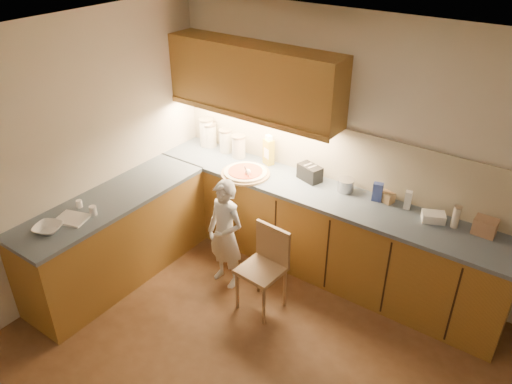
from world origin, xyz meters
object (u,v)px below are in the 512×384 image
(wooden_chair, at_px, (266,263))
(oil_jug, at_px, (269,151))
(pizza_on_board, at_px, (246,173))
(child, at_px, (225,234))
(toaster, at_px, (310,173))

(wooden_chair, distance_m, oil_jug, 1.31)
(pizza_on_board, xyz_separation_m, oil_jug, (0.05, 0.35, 0.13))
(child, distance_m, wooden_chair, 0.52)
(wooden_chair, bearing_deg, pizza_on_board, 141.70)
(wooden_chair, distance_m, toaster, 1.07)
(oil_jug, distance_m, toaster, 0.55)
(pizza_on_board, height_order, wooden_chair, pizza_on_board)
(wooden_chair, xyz_separation_m, toaster, (-0.10, 0.93, 0.51))
(child, height_order, toaster, child)
(child, xyz_separation_m, wooden_chair, (0.51, -0.04, -0.09))
(pizza_on_board, distance_m, oil_jug, 0.38)
(oil_jug, xyz_separation_m, toaster, (0.55, -0.05, -0.07))
(pizza_on_board, bearing_deg, child, -72.20)
(pizza_on_board, xyz_separation_m, toaster, (0.60, 0.29, 0.06))
(pizza_on_board, bearing_deg, toaster, 26.23)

